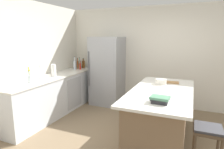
% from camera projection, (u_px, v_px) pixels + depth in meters
% --- Properties ---
extents(ground_plane, '(7.20, 7.20, 0.00)m').
position_uv_depth(ground_plane, '(128.00, 145.00, 3.29)').
color(ground_plane, '#7A664C').
extents(wall_rear, '(6.00, 0.10, 2.60)m').
position_uv_depth(wall_rear, '(155.00, 57.00, 5.08)').
color(wall_rear, silver).
rests_on(wall_rear, ground_plane).
extents(wall_left, '(0.10, 6.00, 2.60)m').
position_uv_depth(wall_left, '(16.00, 62.00, 3.98)').
color(wall_left, silver).
rests_on(wall_left, ground_plane).
extents(counter_run_left, '(0.68, 2.88, 0.92)m').
position_uv_depth(counter_run_left, '(54.00, 95.00, 4.61)').
color(counter_run_left, silver).
rests_on(counter_run_left, ground_plane).
extents(kitchen_island, '(0.99, 2.06, 0.93)m').
position_uv_depth(kitchen_island, '(160.00, 116.00, 3.33)').
color(kitchen_island, '#7A6047').
rests_on(kitchen_island, ground_plane).
extents(refrigerator, '(0.80, 0.77, 1.82)m').
position_uv_depth(refrigerator, '(107.00, 71.00, 5.24)').
color(refrigerator, '#93969B').
rests_on(refrigerator, ground_plane).
extents(bar_stool, '(0.36, 0.36, 0.68)m').
position_uv_depth(bar_stool, '(207.00, 136.00, 2.50)').
color(bar_stool, '#473828').
rests_on(bar_stool, ground_plane).
extents(sink_faucet, '(0.15, 0.05, 0.30)m').
position_uv_depth(sink_faucet, '(40.00, 72.00, 4.18)').
color(sink_faucet, silver).
rests_on(sink_faucet, counter_run_left).
extents(flower_vase, '(0.07, 0.07, 0.32)m').
position_uv_depth(flower_vase, '(29.00, 77.00, 3.81)').
color(flower_vase, silver).
rests_on(flower_vase, counter_run_left).
extents(paper_towel_roll, '(0.14, 0.14, 0.31)m').
position_uv_depth(paper_towel_roll, '(54.00, 70.00, 4.46)').
color(paper_towel_roll, gray).
rests_on(paper_towel_roll, counter_run_left).
extents(whiskey_bottle, '(0.08, 0.08, 0.28)m').
position_uv_depth(whiskey_bottle, '(83.00, 64.00, 5.69)').
color(whiskey_bottle, brown).
rests_on(whiskey_bottle, counter_run_left).
extents(gin_bottle, '(0.06, 0.06, 0.31)m').
position_uv_depth(gin_bottle, '(80.00, 64.00, 5.62)').
color(gin_bottle, '#8CB79E').
rests_on(gin_bottle, counter_run_left).
extents(vinegar_bottle, '(0.05, 0.05, 0.31)m').
position_uv_depth(vinegar_bottle, '(78.00, 64.00, 5.54)').
color(vinegar_bottle, '#994C23').
rests_on(vinegar_bottle, counter_run_left).
extents(hot_sauce_bottle, '(0.05, 0.05, 0.24)m').
position_uv_depth(hot_sauce_bottle, '(80.00, 66.00, 5.41)').
color(hot_sauce_bottle, red).
rests_on(hot_sauce_bottle, counter_run_left).
extents(soda_bottle, '(0.07, 0.07, 0.37)m').
position_uv_depth(soda_bottle, '(75.00, 65.00, 5.35)').
color(soda_bottle, silver).
rests_on(soda_bottle, counter_run_left).
extents(cookbook_stack, '(0.27, 0.21, 0.09)m').
position_uv_depth(cookbook_stack, '(160.00, 100.00, 2.61)').
color(cookbook_stack, '#2D2D33').
rests_on(cookbook_stack, kitchen_island).
extents(mixing_bowl, '(0.21, 0.21, 0.10)m').
position_uv_depth(mixing_bowl, '(161.00, 82.00, 3.66)').
color(mixing_bowl, silver).
rests_on(mixing_bowl, kitchen_island).
extents(cutting_board, '(0.31, 0.20, 0.02)m').
position_uv_depth(cutting_board, '(171.00, 82.00, 3.78)').
color(cutting_board, '#9E7042').
rests_on(cutting_board, kitchen_island).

